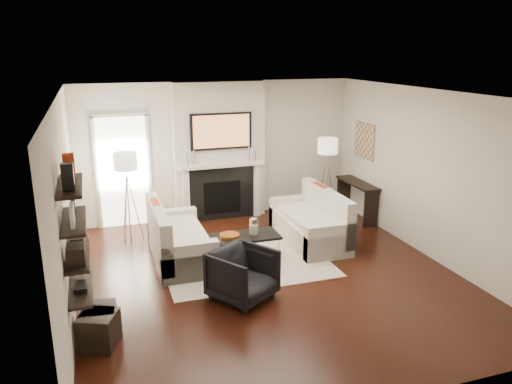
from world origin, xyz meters
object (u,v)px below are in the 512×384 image
object	(u,v)px
coffee_table	(245,236)
armchair	(243,272)
ottoman_near	(99,322)
loveseat_right_base	(309,230)
loveseat_left_base	(181,248)
lamp_right_shade	(328,146)
lamp_left_shade	(125,161)

from	to	relation	value
coffee_table	armchair	xyz separation A→B (m)	(-0.41, -1.24, -0.01)
ottoman_near	loveseat_right_base	bearing A→B (deg)	29.29
loveseat_left_base	armchair	distance (m)	1.67
armchair	ottoman_near	distance (m)	1.95
coffee_table	ottoman_near	bearing A→B (deg)	-144.78
coffee_table	lamp_right_shade	size ratio (longest dim) A/B	2.75
armchair	ottoman_near	xyz separation A→B (m)	(-1.90, -0.39, -0.19)
loveseat_left_base	loveseat_right_base	bearing A→B (deg)	1.90
lamp_right_shade	ottoman_near	size ratio (longest dim) A/B	1.00
armchair	ottoman_near	world-z (taller)	armchair
loveseat_right_base	armchair	bearing A→B (deg)	-136.38
lamp_left_shade	ottoman_near	world-z (taller)	lamp_left_shade
coffee_table	ottoman_near	distance (m)	2.83
loveseat_right_base	coffee_table	size ratio (longest dim) A/B	1.64
loveseat_right_base	armchair	size ratio (longest dim) A/B	2.33
armchair	loveseat_left_base	bearing A→B (deg)	77.15
lamp_right_shade	armchair	bearing A→B (deg)	-132.75
lamp_left_shade	armchair	bearing A→B (deg)	-64.52
loveseat_left_base	coffee_table	size ratio (longest dim) A/B	1.64
loveseat_right_base	ottoman_near	xyz separation A→B (m)	(-3.61, -2.03, -0.01)
lamp_left_shade	coffee_table	bearing A→B (deg)	-40.55
loveseat_left_base	lamp_right_shade	distance (m)	3.66
loveseat_right_base	ottoman_near	bearing A→B (deg)	-150.71
armchair	ottoman_near	bearing A→B (deg)	158.58
lamp_left_shade	ottoman_near	size ratio (longest dim) A/B	1.00
lamp_left_shade	lamp_right_shade	world-z (taller)	same
lamp_left_shade	loveseat_left_base	bearing A→B (deg)	-57.90
loveseat_right_base	coffee_table	bearing A→B (deg)	-163.05
coffee_table	lamp_left_shade	xyz separation A→B (m)	(-1.69, 1.44, 1.05)
lamp_right_shade	ottoman_near	world-z (taller)	lamp_right_shade
armchair	lamp_right_shade	world-z (taller)	lamp_right_shade
loveseat_left_base	ottoman_near	size ratio (longest dim) A/B	4.50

